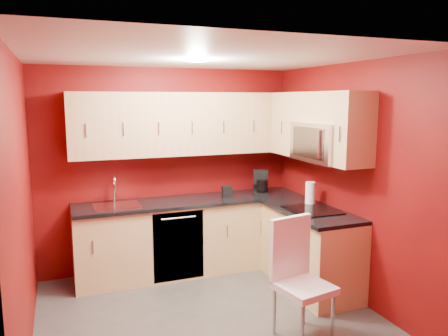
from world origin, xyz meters
TOP-DOWN VIEW (x-y plane):
  - floor at (0.00, 0.00)m, footprint 3.20×3.20m
  - ceiling at (0.00, 0.00)m, footprint 3.20×3.20m
  - wall_back at (0.00, 1.50)m, footprint 3.20×0.00m
  - wall_front at (0.00, -1.50)m, footprint 3.20×0.00m
  - wall_left at (-1.60, 0.00)m, footprint 0.00×3.00m
  - wall_right at (1.60, 0.00)m, footprint 0.00×3.00m
  - base_cabinets_back at (0.20, 1.20)m, footprint 2.80×0.60m
  - base_cabinets_right at (1.30, 0.25)m, footprint 0.60×1.30m
  - countertop_back at (0.20, 1.19)m, footprint 2.80×0.63m
  - countertop_right at (1.29, 0.23)m, footprint 0.63×1.27m
  - upper_cabinets_back at (0.20, 1.32)m, footprint 2.80×0.35m
  - upper_cabinets_right at (1.42, 0.44)m, footprint 0.35×1.55m
  - microwave at (1.39, 0.20)m, footprint 0.42×0.76m
  - cooktop at (1.28, 0.20)m, footprint 0.50×0.55m
  - sink at (-0.70, 1.20)m, footprint 0.52×0.42m
  - dishwasher_front at (-0.05, 0.91)m, footprint 0.60×0.02m
  - downlight at (0.00, 0.30)m, footprint 0.20×0.20m
  - coffee_maker at (1.11, 1.15)m, footprint 0.27×0.30m
  - napkin_holder at (0.66, 1.18)m, footprint 0.14×0.14m
  - paper_towel at (1.41, 0.45)m, footprint 0.18×0.18m
  - dining_chair at (0.66, -0.67)m, footprint 0.51×0.53m

SIDE VIEW (x-z plane):
  - floor at x=0.00m, z-range 0.00..0.00m
  - base_cabinets_back at x=0.20m, z-range 0.00..0.87m
  - base_cabinets_right at x=1.30m, z-range 0.00..0.87m
  - dishwasher_front at x=-0.05m, z-range 0.03..0.84m
  - dining_chair at x=0.66m, z-range 0.00..1.07m
  - countertop_back at x=0.20m, z-range 0.87..0.91m
  - countertop_right at x=1.29m, z-range 0.87..0.91m
  - cooktop at x=1.28m, z-range 0.91..0.92m
  - sink at x=-0.70m, z-range 0.77..1.12m
  - napkin_holder at x=0.66m, z-range 0.91..1.04m
  - paper_towel at x=1.41m, z-range 0.91..1.17m
  - coffee_maker at x=1.11m, z-range 0.91..1.22m
  - wall_back at x=0.00m, z-range -0.35..2.85m
  - wall_front at x=0.00m, z-range -0.35..2.85m
  - wall_left at x=-1.60m, z-range -0.25..2.75m
  - wall_right at x=1.60m, z-range -0.25..2.75m
  - microwave at x=1.39m, z-range 1.45..1.87m
  - upper_cabinets_back at x=0.20m, z-range 1.45..2.20m
  - upper_cabinets_right at x=1.42m, z-range 1.51..2.26m
  - downlight at x=0.00m, z-range 2.48..2.49m
  - ceiling at x=0.00m, z-range 2.50..2.50m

